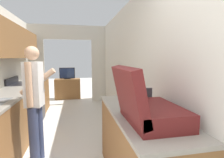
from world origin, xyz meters
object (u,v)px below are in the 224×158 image
at_px(television, 67,73).
at_px(knife, 34,80).
at_px(range_oven, 27,103).
at_px(book_stack, 138,105).
at_px(person, 35,102).
at_px(suitcase, 145,106).
at_px(tv_cabinet, 68,89).

height_order(television, knife, television).
height_order(range_oven, book_stack, range_oven).
relative_size(range_oven, person, 0.64).
height_order(range_oven, person, person).
bearing_deg(book_stack, person, 155.05).
bearing_deg(range_oven, book_stack, -51.47).
bearing_deg(suitcase, knife, 116.27).
distance_m(person, tv_cabinet, 3.96).
bearing_deg(range_oven, tv_cabinet, 70.17).
height_order(person, tv_cabinet, person).
bearing_deg(book_stack, suitcase, -103.67).
bearing_deg(television, knife, -115.59).
bearing_deg(range_oven, knife, 86.67).
relative_size(range_oven, tv_cabinet, 1.17).
bearing_deg(knife, suitcase, -38.73).
relative_size(range_oven, knife, 3.60).
xyz_separation_m(range_oven, book_stack, (1.82, -2.28, 0.47)).
distance_m(range_oven, knife, 0.74).
distance_m(person, suitcase, 1.61).
height_order(person, book_stack, person).
distance_m(suitcase, book_stack, 0.53).
bearing_deg(range_oven, person, -72.41).
bearing_deg(television, person, -93.98).
bearing_deg(person, book_stack, -105.26).
bearing_deg(television, suitcase, -79.85).
distance_m(book_stack, tv_cabinet, 4.66).
xyz_separation_m(suitcase, knife, (-1.66, 3.37, -0.14)).
xyz_separation_m(tv_cabinet, knife, (-0.77, -1.65, 0.56)).
height_order(range_oven, television, television).
bearing_deg(range_oven, suitcase, -58.69).
distance_m(range_oven, suitcase, 3.32).
relative_size(range_oven, book_stack, 3.48).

